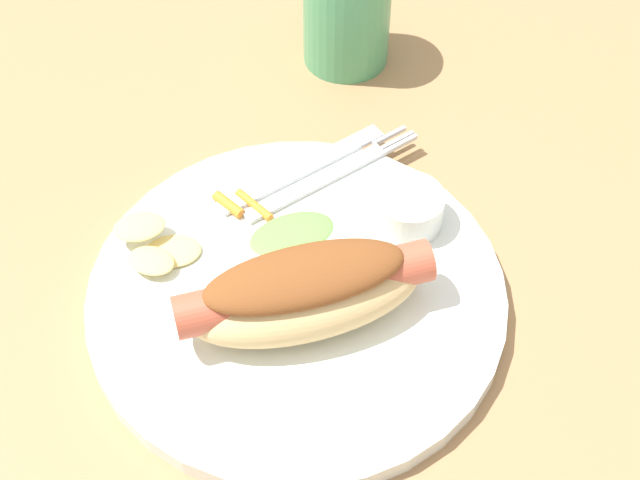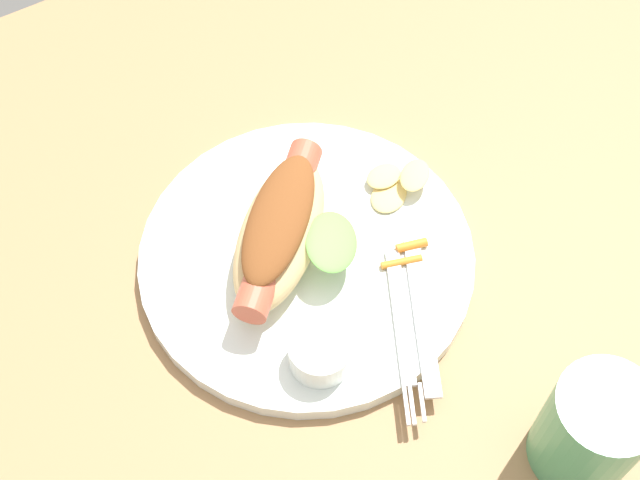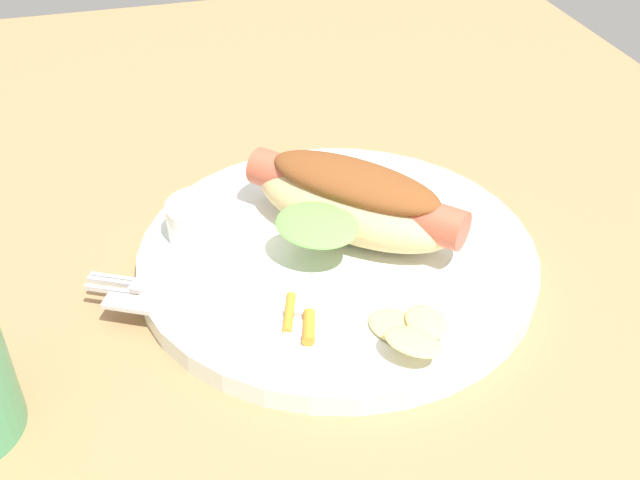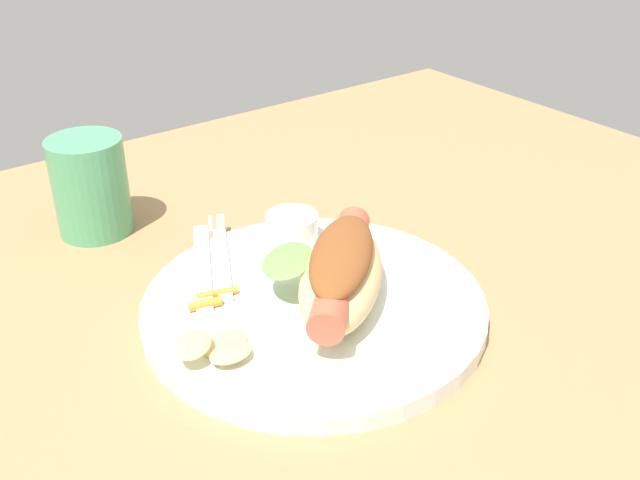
# 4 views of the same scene
# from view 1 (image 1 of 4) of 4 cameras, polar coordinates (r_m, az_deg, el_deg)

# --- Properties ---
(ground_plane) EXTENTS (1.20, 0.90, 0.02)m
(ground_plane) POSITION_cam_1_polar(r_m,az_deg,el_deg) (0.68, -1.12, -2.97)
(ground_plane) COLOR #9E754C
(plate) EXTENTS (0.29, 0.29, 0.02)m
(plate) POSITION_cam_1_polar(r_m,az_deg,el_deg) (0.65, -1.43, -3.49)
(plate) COLOR white
(plate) RESTS_ON ground_plane
(hot_dog) EXTENTS (0.16, 0.16, 0.06)m
(hot_dog) POSITION_cam_1_polar(r_m,az_deg,el_deg) (0.61, -0.95, -3.07)
(hot_dog) COLOR #DBB77A
(hot_dog) RESTS_ON plate
(sauce_ramekin) EXTENTS (0.05, 0.05, 0.03)m
(sauce_ramekin) POSITION_cam_1_polar(r_m,az_deg,el_deg) (0.68, 5.48, 1.92)
(sauce_ramekin) COLOR white
(sauce_ramekin) RESTS_ON plate
(fork) EXTENTS (0.08, 0.14, 0.00)m
(fork) POSITION_cam_1_polar(r_m,az_deg,el_deg) (0.71, 0.56, 3.95)
(fork) COLOR silver
(fork) RESTS_ON plate
(knife) EXTENTS (0.08, 0.14, 0.00)m
(knife) POSITION_cam_1_polar(r_m,az_deg,el_deg) (0.72, -1.10, 4.38)
(knife) COLOR silver
(knife) RESTS_ON plate
(chips_pile) EXTENTS (0.07, 0.05, 0.02)m
(chips_pile) POSITION_cam_1_polar(r_m,az_deg,el_deg) (0.67, -10.02, -0.36)
(chips_pile) COLOR #E5C873
(chips_pile) RESTS_ON plate
(carrot_garnish) EXTENTS (0.05, 0.03, 0.01)m
(carrot_garnish) POSITION_cam_1_polar(r_m,az_deg,el_deg) (0.69, -4.91, 2.17)
(carrot_garnish) COLOR orange
(carrot_garnish) RESTS_ON plate
(drinking_cup) EXTENTS (0.07, 0.07, 0.10)m
(drinking_cup) POSITION_cam_1_polar(r_m,az_deg,el_deg) (0.81, 1.65, 13.91)
(drinking_cup) COLOR #4C9E6B
(drinking_cup) RESTS_ON ground_plane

